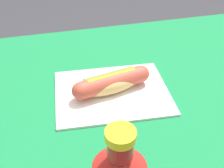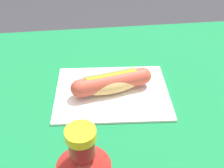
{
  "view_description": "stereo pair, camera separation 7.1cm",
  "coord_description": "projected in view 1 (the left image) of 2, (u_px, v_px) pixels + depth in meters",
  "views": [
    {
      "loc": [
        -0.19,
        -0.52,
        1.21
      ],
      "look_at": [
        -0.06,
        0.03,
        0.78
      ],
      "focal_mm": 44.9,
      "sensor_mm": 36.0,
      "label": 1
    },
    {
      "loc": [
        -0.12,
        -0.53,
        1.21
      ],
      "look_at": [
        -0.06,
        0.03,
        0.78
      ],
      "focal_mm": 44.9,
      "sensor_mm": 36.0,
      "label": 2
    }
  ],
  "objects": [
    {
      "name": "hot_dog",
      "position": [
        112.0,
        82.0,
        0.71
      ],
      "size": [
        0.21,
        0.08,
        0.05
      ],
      "color": "tan",
      "rests_on": "paper_wrapper"
    },
    {
      "name": "dining_table",
      "position": [
        133.0,
        136.0,
        0.8
      ],
      "size": [
        1.09,
        0.84,
        0.75
      ],
      "color": "brown",
      "rests_on": "ground"
    },
    {
      "name": "paper_wrapper",
      "position": [
        112.0,
        92.0,
        0.73
      ],
      "size": [
        0.31,
        0.25,
        0.01
      ],
      "primitive_type": "cube",
      "rotation": [
        0.0,
        0.0,
        -0.08
      ],
      "color": "silver",
      "rests_on": "dining_table"
    }
  ]
}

